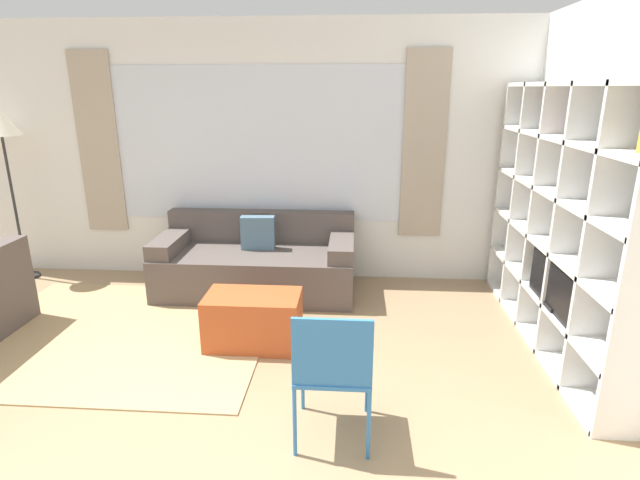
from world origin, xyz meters
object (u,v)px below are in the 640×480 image
object	(u,v)px
couch_main	(257,263)
ottoman	(253,320)
floor_lamp	(1,131)
folding_chair	(333,365)
shelving_unit	(567,221)

from	to	relation	value
couch_main	ottoman	xyz separation A→B (m)	(0.19, -1.15, -0.07)
ottoman	floor_lamp	distance (m)	3.42
couch_main	ottoman	size ratio (longest dim) A/B	2.61
couch_main	folding_chair	distance (m)	2.46
folding_chair	ottoman	bearing A→B (deg)	-58.38
ottoman	floor_lamp	size ratio (longest dim) A/B	0.42
folding_chair	couch_main	bearing A→B (deg)	-68.80
shelving_unit	folding_chair	bearing A→B (deg)	-141.78
shelving_unit	floor_lamp	xyz separation A→B (m)	(-5.29, 1.08, 0.57)
floor_lamp	shelving_unit	bearing A→B (deg)	-11.52
couch_main	floor_lamp	xyz separation A→B (m)	(-2.64, 0.18, 1.31)
shelving_unit	floor_lamp	size ratio (longest dim) A/B	1.39
ottoman	floor_lamp	bearing A→B (deg)	154.81
shelving_unit	folding_chair	xyz separation A→B (m)	(-1.76, -1.39, -0.51)
couch_main	floor_lamp	size ratio (longest dim) A/B	1.09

